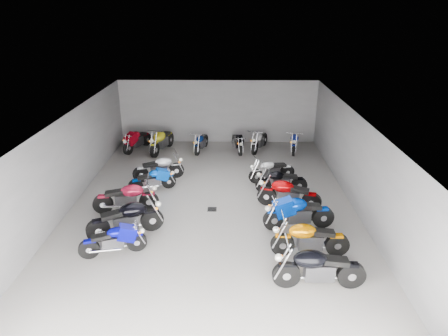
{
  "coord_description": "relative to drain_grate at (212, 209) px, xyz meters",
  "views": [
    {
      "loc": [
        0.61,
        -12.9,
        6.66
      ],
      "look_at": [
        0.4,
        0.91,
        1.0
      ],
      "focal_mm": 32.0,
      "sensor_mm": 36.0,
      "label": 1
    }
  ],
  "objects": [
    {
      "name": "motorcycle_right_a",
      "position": [
        2.84,
        -4.1,
        0.56
      ],
      "size": [
        2.35,
        0.45,
        1.03
      ],
      "rotation": [
        0.0,
        0.0,
        1.58
      ],
      "color": "black",
      "rests_on": "ground"
    },
    {
      "name": "motorcycle_left_e",
      "position": [
        -2.34,
        1.52,
        0.44
      ],
      "size": [
        1.76,
        0.8,
        0.81
      ],
      "rotation": [
        0.0,
        0.0,
        -1.19
      ],
      "color": "black",
      "rests_on": "ground"
    },
    {
      "name": "ceiling",
      "position": [
        0.0,
        0.5,
        3.21
      ],
      "size": [
        10.0,
        14.0,
        0.04
      ],
      "primitive_type": "cube",
      "color": "black",
      "rests_on": "wall_back"
    },
    {
      "name": "wall_left",
      "position": [
        -5.0,
        0.5,
        1.59
      ],
      "size": [
        0.1,
        14.0,
        3.2
      ],
      "primitive_type": "cube",
      "color": "slate",
      "rests_on": "ground"
    },
    {
      "name": "motorcycle_right_e",
      "position": [
        2.55,
        1.43,
        0.47
      ],
      "size": [
        1.98,
        0.4,
        0.87
      ],
      "rotation": [
        0.0,
        0.0,
        1.6
      ],
      "color": "black",
      "rests_on": "ground"
    },
    {
      "name": "motorcycle_left_d",
      "position": [
        -2.92,
        -0.2,
        0.53
      ],
      "size": [
        2.24,
        0.54,
        0.99
      ],
      "rotation": [
        0.0,
        0.0,
        -1.43
      ],
      "color": "black",
      "rests_on": "ground"
    },
    {
      "name": "motorcycle_back_d",
      "position": [
        0.98,
        6.04,
        0.45
      ],
      "size": [
        0.53,
        1.9,
        0.84
      ],
      "rotation": [
        0.0,
        0.0,
        3.33
      ],
      "color": "black",
      "rests_on": "ground"
    },
    {
      "name": "motorcycle_left_f",
      "position": [
        -2.26,
        2.56,
        0.5
      ],
      "size": [
        2.04,
        0.77,
        0.92
      ],
      "rotation": [
        0.0,
        0.0,
        -1.26
      ],
      "color": "black",
      "rests_on": "ground"
    },
    {
      "name": "drain_grate",
      "position": [
        0.0,
        0.0,
        0.0
      ],
      "size": [
        0.32,
        0.32,
        0.01
      ],
      "primitive_type": "cube",
      "color": "black",
      "rests_on": "ground"
    },
    {
      "name": "motorcycle_back_c",
      "position": [
        -0.79,
        6.04,
        0.45
      ],
      "size": [
        0.58,
        1.89,
        0.84
      ],
      "rotation": [
        0.0,
        0.0,
        2.91
      ],
      "color": "black",
      "rests_on": "ground"
    },
    {
      "name": "motorcycle_right_f",
      "position": [
        2.29,
        2.48,
        0.47
      ],
      "size": [
        1.91,
        0.77,
        0.87
      ],
      "rotation": [
        0.0,
        0.0,
        1.9
      ],
      "color": "black",
      "rests_on": "ground"
    },
    {
      "name": "motorcycle_left_c",
      "position": [
        -2.56,
        -1.71,
        0.56
      ],
      "size": [
        2.24,
        1.07,
        1.04
      ],
      "rotation": [
        0.0,
        0.0,
        -1.17
      ],
      "color": "black",
      "rests_on": "ground"
    },
    {
      "name": "motorcycle_right_d",
      "position": [
        2.66,
        0.16,
        0.54
      ],
      "size": [
        2.21,
        0.79,
        1.0
      ],
      "rotation": [
        0.0,
        0.0,
        1.28
      ],
      "color": "black",
      "rests_on": "ground"
    },
    {
      "name": "motorcycle_right_b",
      "position": [
        2.87,
        -2.7,
        0.53
      ],
      "size": [
        2.24,
        0.43,
        0.98
      ],
      "rotation": [
        0.0,
        0.0,
        1.58
      ],
      "color": "black",
      "rests_on": "ground"
    },
    {
      "name": "wall_back",
      "position": [
        0.0,
        7.5,
        1.59
      ],
      "size": [
        10.0,
        0.1,
        3.2
      ],
      "primitive_type": "cube",
      "color": "slate",
      "rests_on": "ground"
    },
    {
      "name": "motorcycle_back_a",
      "position": [
        -3.95,
        6.13,
        0.51
      ],
      "size": [
        1.0,
        2.0,
        0.94
      ],
      "rotation": [
        0.0,
        0.0,
        2.72
      ],
      "color": "black",
      "rests_on": "ground"
    },
    {
      "name": "motorcycle_back_e",
      "position": [
        2.06,
        6.21,
        0.5
      ],
      "size": [
        0.91,
        2.0,
        0.92
      ],
      "rotation": [
        0.0,
        0.0,
        2.76
      ],
      "color": "black",
      "rests_on": "ground"
    },
    {
      "name": "motorcycle_right_c",
      "position": [
        2.79,
        -1.23,
        0.55
      ],
      "size": [
        2.31,
        0.53,
        1.01
      ],
      "rotation": [
        0.0,
        0.0,
        1.69
      ],
      "color": "black",
      "rests_on": "ground"
    },
    {
      "name": "motorcycle_back_b",
      "position": [
        -2.69,
        5.89,
        0.57
      ],
      "size": [
        0.81,
        2.33,
        1.05
      ],
      "rotation": [
        0.0,
        0.0,
        2.86
      ],
      "color": "black",
      "rests_on": "ground"
    },
    {
      "name": "motorcycle_left_b",
      "position": [
        -2.68,
        -2.75,
        0.45
      ],
      "size": [
        1.86,
        0.67,
        0.84
      ],
      "rotation": [
        0.0,
        0.0,
        -1.28
      ],
      "color": "black",
      "rests_on": "ground"
    },
    {
      "name": "motorcycle_back_f",
      "position": [
        3.76,
        6.08,
        0.49
      ],
      "size": [
        0.56,
        2.07,
        0.91
      ],
      "rotation": [
        0.0,
        0.0,
        2.96
      ],
      "color": "black",
      "rests_on": "ground"
    },
    {
      "name": "wall_right",
      "position": [
        5.0,
        0.5,
        1.59
      ],
      "size": [
        0.1,
        14.0,
        3.2
      ],
      "primitive_type": "cube",
      "color": "slate",
      "rests_on": "ground"
    },
    {
      "name": "ground",
      "position": [
        0.0,
        0.5,
        -0.01
      ],
      "size": [
        14.0,
        14.0,
        0.0
      ],
      "primitive_type": "plane",
      "color": "gray",
      "rests_on": "ground"
    }
  ]
}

